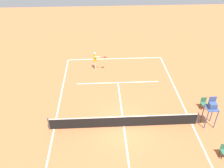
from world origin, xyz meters
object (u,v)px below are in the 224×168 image
courtside_chair_near (224,150)px  tennis_ball (111,83)px  player_serving (96,59)px  courtside_chair_mid (204,103)px  umpire_chair (212,107)px

courtside_chair_near → tennis_ball: bearing=-52.1°
player_serving → courtside_chair_near: size_ratio=1.91×
player_serving → courtside_chair_mid: player_serving is taller
umpire_chair → courtside_chair_near: 3.04m
player_serving → courtside_chair_mid: (-8.51, 6.59, -0.56)m
tennis_ball → umpire_chair: umpire_chair is taller
umpire_chair → courtside_chair_near: umpire_chair is taller
tennis_ball → courtside_chair_near: (-6.63, 8.53, 0.50)m
tennis_ball → courtside_chair_mid: (-7.11, 3.84, 0.50)m
tennis_ball → courtside_chair_near: bearing=127.9°
umpire_chair → courtside_chair_near: bearing=87.9°
courtside_chair_mid → courtside_chair_near: bearing=84.2°
player_serving → umpire_chair: size_ratio=0.75×
player_serving → tennis_ball: bearing=32.6°
umpire_chair → courtside_chair_mid: umpire_chair is taller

